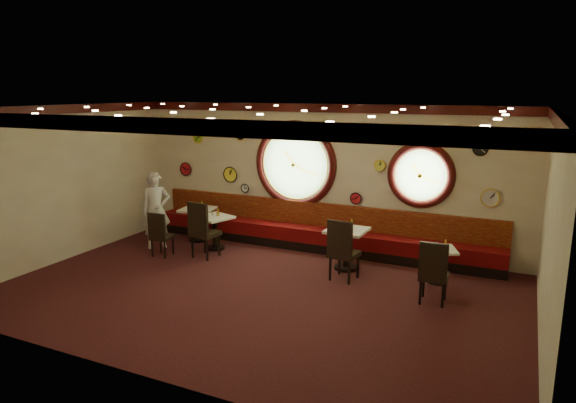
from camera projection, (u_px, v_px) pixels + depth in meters
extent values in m
cube|color=#321017|center=(257.00, 292.00, 9.07)|extent=(9.00, 6.00, 0.00)
cube|color=#BE8C35|center=(254.00, 108.00, 8.38)|extent=(9.00, 6.00, 0.02)
cube|color=beige|center=(320.00, 177.00, 11.38)|extent=(9.00, 0.02, 3.20)
cube|color=beige|center=(134.00, 253.00, 6.07)|extent=(9.00, 0.02, 3.20)
cube|color=beige|center=(64.00, 183.00, 10.59)|extent=(0.02, 6.00, 3.20)
cube|color=beige|center=(551.00, 235.00, 6.86)|extent=(0.02, 6.00, 3.20)
cube|color=#380B0A|center=(320.00, 108.00, 11.01)|extent=(9.00, 0.10, 0.18)
cube|color=#380B0A|center=(128.00, 125.00, 5.79)|extent=(9.00, 0.10, 0.18)
cube|color=#380B0A|center=(59.00, 109.00, 10.25)|extent=(0.10, 6.00, 0.18)
cube|color=#380B0A|center=(559.00, 121.00, 6.56)|extent=(0.10, 6.00, 0.18)
cube|color=black|center=(315.00, 245.00, 11.45)|extent=(8.00, 0.55, 0.20)
cube|color=#57070A|center=(315.00, 234.00, 11.40)|extent=(8.00, 0.55, 0.30)
cube|color=#5C070C|center=(319.00, 215.00, 11.51)|extent=(8.00, 0.10, 0.55)
cylinder|color=#99CE7C|center=(296.00, 164.00, 11.57)|extent=(1.66, 0.02, 1.66)
torus|color=#380B0A|center=(295.00, 164.00, 11.56)|extent=(1.98, 0.18, 1.98)
torus|color=yellow|center=(295.00, 164.00, 11.53)|extent=(1.61, 0.03, 1.61)
cylinder|color=#99CE7C|center=(421.00, 175.00, 10.42)|extent=(1.10, 0.02, 1.10)
torus|color=#380B0A|center=(421.00, 175.00, 10.41)|extent=(1.38, 0.18, 1.38)
torus|color=yellow|center=(420.00, 175.00, 10.38)|extent=(1.09, 0.03, 1.09)
cylinder|color=silver|center=(490.00, 198.00, 9.91)|extent=(0.34, 0.03, 0.34)
cylinder|color=#CBD547|center=(380.00, 165.00, 10.71)|extent=(0.22, 0.03, 0.22)
cylinder|color=#7BB023|center=(198.00, 138.00, 12.51)|extent=(0.26, 0.03, 0.26)
cylinder|color=black|center=(240.00, 135.00, 11.99)|extent=(0.24, 0.03, 0.24)
cylinder|color=black|center=(481.00, 148.00, 9.81)|extent=(0.28, 0.03, 0.28)
cylinder|color=white|center=(245.00, 188.00, 12.22)|extent=(0.20, 0.03, 0.20)
cylinder|color=red|center=(186.00, 169.00, 12.85)|extent=(0.32, 0.03, 0.32)
cylinder|color=#96D843|center=(353.00, 135.00, 10.83)|extent=(0.30, 0.03, 0.30)
cylinder|color=yellow|center=(230.00, 175.00, 12.32)|extent=(0.36, 0.03, 0.36)
cylinder|color=red|center=(356.00, 198.00, 11.08)|extent=(0.24, 0.03, 0.24)
cylinder|color=black|center=(199.00, 239.00, 12.14)|extent=(0.45, 0.45, 0.06)
cylinder|color=black|center=(198.00, 225.00, 12.06)|extent=(0.12, 0.12, 0.71)
cube|color=white|center=(197.00, 209.00, 11.98)|extent=(0.81, 0.81, 0.05)
cylinder|color=black|center=(215.00, 247.00, 11.51)|extent=(0.43, 0.43, 0.06)
cylinder|color=black|center=(215.00, 233.00, 11.44)|extent=(0.12, 0.12, 0.68)
cube|color=white|center=(214.00, 217.00, 11.37)|extent=(0.86, 0.86, 0.05)
cylinder|color=black|center=(346.00, 267.00, 10.22)|extent=(0.47, 0.47, 0.06)
cylinder|color=black|center=(346.00, 249.00, 10.14)|extent=(0.13, 0.13, 0.75)
cube|color=white|center=(347.00, 230.00, 10.06)|extent=(0.78, 0.78, 0.05)
cylinder|color=black|center=(437.00, 281.00, 9.51)|extent=(0.38, 0.38, 0.05)
cylinder|color=black|center=(438.00, 266.00, 9.45)|extent=(0.10, 0.10, 0.60)
cube|color=white|center=(439.00, 249.00, 9.38)|extent=(0.78, 0.78, 0.04)
cube|color=black|center=(162.00, 237.00, 10.97)|extent=(0.44, 0.44, 0.07)
cube|color=black|center=(157.00, 226.00, 10.75)|extent=(0.41, 0.09, 0.53)
cube|color=black|center=(206.00, 234.00, 10.87)|extent=(0.56, 0.56, 0.09)
cube|color=black|center=(198.00, 219.00, 10.61)|extent=(0.51, 0.12, 0.66)
cube|color=black|center=(344.00, 254.00, 9.57)|extent=(0.55, 0.55, 0.09)
cube|color=black|center=(340.00, 238.00, 9.32)|extent=(0.50, 0.12, 0.64)
cube|color=black|center=(434.00, 276.00, 8.53)|extent=(0.47, 0.47, 0.08)
cube|color=black|center=(433.00, 261.00, 8.28)|extent=(0.46, 0.08, 0.60)
cylinder|color=silver|center=(195.00, 206.00, 12.02)|extent=(0.03, 0.03, 0.09)
cylinder|color=silver|center=(212.00, 213.00, 11.44)|extent=(0.04, 0.04, 0.11)
cylinder|color=#BABBBF|center=(344.00, 226.00, 10.06)|extent=(0.04, 0.04, 0.10)
cylinder|color=silver|center=(437.00, 245.00, 9.38)|extent=(0.04, 0.04, 0.11)
cylinder|color=silver|center=(200.00, 206.00, 11.97)|extent=(0.04, 0.04, 0.11)
cylinder|color=silver|center=(216.00, 214.00, 11.35)|extent=(0.03, 0.03, 0.09)
cylinder|color=silver|center=(347.00, 226.00, 10.05)|extent=(0.04, 0.04, 0.11)
cylinder|color=silver|center=(438.00, 247.00, 9.33)|extent=(0.03, 0.03, 0.09)
cylinder|color=gold|center=(202.00, 204.00, 12.00)|extent=(0.05, 0.05, 0.16)
cylinder|color=gold|center=(218.00, 212.00, 11.37)|extent=(0.05, 0.05, 0.16)
cylinder|color=gold|center=(352.00, 223.00, 10.13)|extent=(0.06, 0.06, 0.18)
cylinder|color=#C9862F|center=(446.00, 243.00, 9.43)|extent=(0.05, 0.05, 0.15)
imported|color=white|center=(156.00, 210.00, 11.46)|extent=(0.73, 0.74, 1.72)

